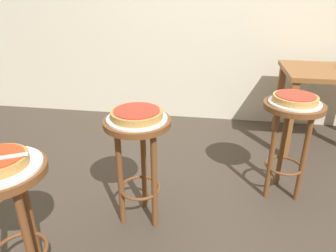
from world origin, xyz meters
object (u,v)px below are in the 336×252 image
object	(u,v)px
dining_table	(332,85)
stool_foreground	(8,203)
stool_leftside	(290,129)
serving_plate_leftside	(295,103)
serving_plate_middle	(137,119)
pizza_middle	(137,114)
pizza_leftside	(295,98)
stool_middle	(138,148)

from	to	relation	value
dining_table	stool_foreground	bearing A→B (deg)	-135.52
stool_leftside	serving_plate_leftside	bearing A→B (deg)	0.00
stool_foreground	serving_plate_middle	xyz separation A→B (m)	(0.45, 0.59, 0.19)
pizza_middle	stool_leftside	bearing A→B (deg)	23.84
stool_foreground	dining_table	distance (m)	2.64
serving_plate_leftside	stool_foreground	bearing A→B (deg)	-144.01
pizza_leftside	dining_table	world-z (taller)	pizza_leftside
stool_foreground	serving_plate_leftside	size ratio (longest dim) A/B	2.11
serving_plate_middle	stool_leftside	distance (m)	1.04
stool_middle	pizza_middle	distance (m)	0.22
serving_plate_middle	stool_leftside	bearing A→B (deg)	23.84
serving_plate_middle	serving_plate_leftside	world-z (taller)	same
serving_plate_middle	pizza_leftside	distance (m)	1.03
serving_plate_middle	dining_table	size ratio (longest dim) A/B	0.41
stool_foreground	dining_table	world-z (taller)	dining_table
pizza_middle	serving_plate_leftside	distance (m)	1.03
serving_plate_middle	pizza_leftside	size ratio (longest dim) A/B	1.23
stool_leftside	serving_plate_leftside	xyz separation A→B (m)	(0.00, 0.00, 0.19)
stool_foreground	pizza_leftside	distance (m)	1.73
stool_foreground	stool_middle	xyz separation A→B (m)	(0.45, 0.59, 0.00)
stool_foreground	pizza_middle	size ratio (longest dim) A/B	2.36
pizza_middle	pizza_leftside	size ratio (longest dim) A/B	1.05
serving_plate_middle	pizza_middle	size ratio (longest dim) A/B	1.17
stool_middle	stool_leftside	bearing A→B (deg)	23.84
pizza_leftside	dining_table	distance (m)	0.99
stool_leftside	stool_foreground	bearing A→B (deg)	-144.01
pizza_middle	pizza_leftside	distance (m)	1.03
serving_plate_middle	pizza_middle	xyz separation A→B (m)	(-0.00, 0.00, 0.03)
pizza_leftside	dining_table	xyz separation A→B (m)	(0.50, 0.84, -0.14)
serving_plate_middle	dining_table	bearing A→B (deg)	41.22
pizza_leftside	stool_foreground	bearing A→B (deg)	-144.01
pizza_middle	serving_plate_leftside	bearing A→B (deg)	23.84
stool_middle	stool_foreground	bearing A→B (deg)	-127.10
stool_leftside	pizza_leftside	bearing A→B (deg)	-90.00
stool_foreground	pizza_leftside	xyz separation A→B (m)	(1.38, 1.01, 0.22)
stool_middle	stool_leftside	size ratio (longest dim) A/B	1.00
pizza_middle	serving_plate_leftside	size ratio (longest dim) A/B	0.89
stool_leftside	dining_table	size ratio (longest dim) A/B	0.83
stool_leftside	pizza_middle	bearing A→B (deg)	-156.16
stool_middle	pizza_middle	bearing A→B (deg)	165.96
serving_plate_leftside	pizza_leftside	size ratio (longest dim) A/B	1.18
stool_leftside	serving_plate_leftside	size ratio (longest dim) A/B	2.11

